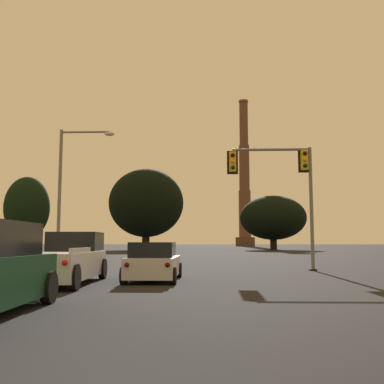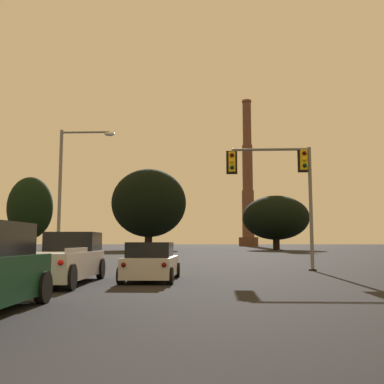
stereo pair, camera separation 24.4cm
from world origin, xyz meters
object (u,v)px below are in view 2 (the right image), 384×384
object	(u,v)px
smokestack	(248,188)
hatchback_center_lane_front	(151,263)
traffic_light_overhead_right	(283,177)
pickup_truck_left_lane_front	(62,260)
street_lamp	(69,181)

from	to	relation	value
smokestack	hatchback_center_lane_front	bearing A→B (deg)	-96.11
hatchback_center_lane_front	traffic_light_overhead_right	bearing A→B (deg)	45.86
hatchback_center_lane_front	smokestack	size ratio (longest dim) A/B	0.08
pickup_truck_left_lane_front	street_lamp	world-z (taller)	street_lamp
traffic_light_overhead_right	smokestack	size ratio (longest dim) A/B	0.12
pickup_truck_left_lane_front	street_lamp	size ratio (longest dim) A/B	0.68
pickup_truck_left_lane_front	traffic_light_overhead_right	xyz separation A→B (m)	(8.98, 7.36, 4.01)
hatchback_center_lane_front	street_lamp	world-z (taller)	street_lamp
smokestack	traffic_light_overhead_right	bearing A→B (deg)	-93.84
pickup_truck_left_lane_front	smokestack	world-z (taller)	smokestack
hatchback_center_lane_front	traffic_light_overhead_right	world-z (taller)	traffic_light_overhead_right
traffic_light_overhead_right	smokestack	distance (m)	134.37
pickup_truck_left_lane_front	hatchback_center_lane_front	bearing A→B (deg)	18.50
hatchback_center_lane_front	street_lamp	xyz separation A→B (m)	(-6.31, 9.46, 4.44)
pickup_truck_left_lane_front	street_lamp	bearing A→B (deg)	104.82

